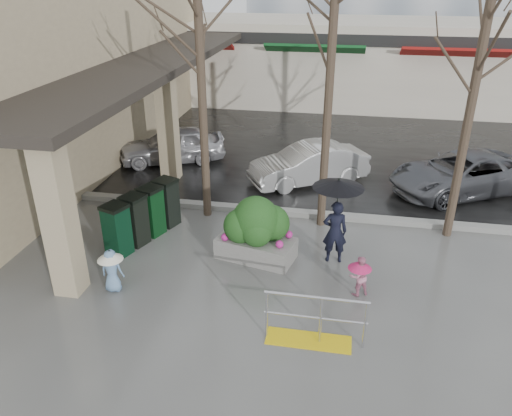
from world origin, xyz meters
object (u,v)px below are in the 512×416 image
(tree_west, at_px, (199,25))
(tree_midwest, at_px, (334,21))
(handrail, at_px, (313,325))
(car_b, at_px, (309,164))
(child_blue, at_px, (111,267))
(planter, at_px, (256,229))
(woman, at_px, (336,212))
(car_a, at_px, (172,145))
(tree_mideast, at_px, (483,41))
(child_pink, at_px, (359,273))
(car_c, at_px, (463,173))
(news_boxes, at_px, (143,215))

(tree_west, height_order, tree_midwest, tree_midwest)
(handrail, height_order, car_b, car_b)
(child_blue, relative_size, planter, 0.50)
(woman, xyz_separation_m, car_a, (-5.98, 5.75, -0.67))
(planter, bearing_deg, tree_mideast, 23.23)
(tree_west, relative_size, woman, 3.20)
(tree_mideast, relative_size, child_blue, 6.51)
(woman, xyz_separation_m, planter, (-1.83, -0.18, -0.54))
(child_blue, bearing_deg, car_b, -119.85)
(child_pink, bearing_deg, car_c, -144.49)
(handrail, relative_size, child_pink, 2.08)
(planter, xyz_separation_m, car_b, (0.80, 4.89, -0.13))
(handrail, distance_m, planter, 3.21)
(car_a, bearing_deg, tree_mideast, 43.74)
(child_blue, xyz_separation_m, car_a, (-1.37, 7.84, 0.04))
(planter, height_order, car_c, planter)
(tree_mideast, height_order, woman, tree_mideast)
(woman, relative_size, planter, 1.07)
(planter, bearing_deg, child_pink, -24.35)
(tree_midwest, height_order, planter, tree_midwest)
(tree_midwest, height_order, car_b, tree_midwest)
(planter, distance_m, car_a, 7.25)
(tree_west, bearing_deg, child_pink, -36.57)
(car_b, bearing_deg, car_a, -133.20)
(child_pink, distance_m, child_blue, 5.26)
(child_blue, xyz_separation_m, news_boxes, (-0.21, 2.31, 0.07))
(handrail, relative_size, planter, 0.96)
(news_boxes, bearing_deg, child_blue, -64.31)
(tree_midwest, height_order, child_blue, tree_midwest)
(tree_midwest, xyz_separation_m, woman, (0.41, -1.84, -3.94))
(tree_west, distance_m, car_a, 6.38)
(woman, distance_m, child_blue, 5.11)
(planter, xyz_separation_m, car_c, (5.52, 4.97, -0.13))
(planter, bearing_deg, handrail, -60.47)
(child_blue, xyz_separation_m, planter, (2.79, 1.91, 0.17))
(woman, bearing_deg, tree_west, -34.44)
(child_blue, bearing_deg, tree_west, -106.29)
(woman, height_order, news_boxes, woman)
(tree_west, height_order, tree_mideast, tree_west)
(handrail, distance_m, car_b, 7.71)
(tree_midwest, distance_m, planter, 5.11)
(tree_west, relative_size, car_a, 1.84)
(child_blue, xyz_separation_m, car_b, (3.59, 6.80, 0.04))
(car_b, bearing_deg, child_blue, -59.20)
(handrail, distance_m, news_boxes, 5.57)
(planter, height_order, car_a, planter)
(tree_mideast, xyz_separation_m, car_c, (0.81, 2.94, -4.23))
(tree_west, xyz_separation_m, child_blue, (-1.00, -3.93, -4.49))
(woman, bearing_deg, tree_mideast, -154.90)
(planter, relative_size, news_boxes, 0.83)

